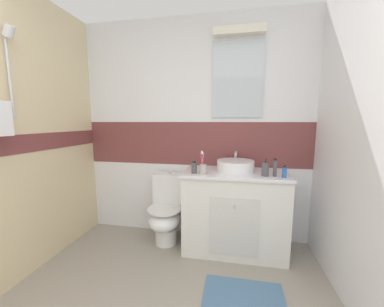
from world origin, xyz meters
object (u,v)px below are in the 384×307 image
(toothpaste_tube_upright, at_px, (275,168))
(perfume_flask_small, at_px, (284,172))
(toothbrush_cup, at_px, (203,168))
(soap_dispenser, at_px, (265,169))
(sink_basin, at_px, (235,165))
(lotion_bottle_short, at_px, (194,168))
(toilet, at_px, (167,211))

(toothpaste_tube_upright, height_order, perfume_flask_small, toothpaste_tube_upright)
(toothbrush_cup, bearing_deg, perfume_flask_small, 0.02)
(soap_dispenser, distance_m, perfume_flask_small, 0.17)
(toothbrush_cup, height_order, toothpaste_tube_upright, toothbrush_cup)
(sink_basin, relative_size, lotion_bottle_short, 3.38)
(perfume_flask_small, bearing_deg, toilet, 170.89)
(toothbrush_cup, bearing_deg, soap_dispenser, 3.08)
(toothbrush_cup, bearing_deg, toilet, 156.47)
(perfume_flask_small, bearing_deg, toothpaste_tube_upright, 155.85)
(sink_basin, distance_m, soap_dispenser, 0.32)
(soap_dispenser, bearing_deg, lotion_bottle_short, -178.56)
(lotion_bottle_short, distance_m, toothpaste_tube_upright, 0.76)
(perfume_flask_small, bearing_deg, lotion_bottle_short, 179.03)
(lotion_bottle_short, height_order, perfume_flask_small, lotion_bottle_short)
(lotion_bottle_short, bearing_deg, sink_basin, 24.06)
(sink_basin, xyz_separation_m, toilet, (-0.75, -0.00, -0.55))
(toilet, bearing_deg, perfume_flask_small, -9.11)
(sink_basin, distance_m, toilet, 0.93)
(sink_basin, xyz_separation_m, lotion_bottle_short, (-0.40, -0.18, -0.00))
(toilet, distance_m, perfume_flask_small, 1.32)
(sink_basin, xyz_separation_m, toothpaste_tube_upright, (0.36, -0.16, 0.02))
(toothbrush_cup, xyz_separation_m, perfume_flask_small, (0.75, 0.00, -0.00))
(sink_basin, relative_size, perfume_flask_small, 3.67)
(sink_basin, bearing_deg, toothbrush_cup, -148.12)
(toilet, height_order, lotion_bottle_short, lotion_bottle_short)
(lotion_bottle_short, bearing_deg, toilet, 153.16)
(toothbrush_cup, height_order, perfume_flask_small, toothbrush_cup)
(toilet, bearing_deg, lotion_bottle_short, -26.84)
(lotion_bottle_short, bearing_deg, toothpaste_tube_upright, 1.55)
(toilet, height_order, soap_dispenser, soap_dispenser)
(sink_basin, distance_m, lotion_bottle_short, 0.44)
(sink_basin, xyz_separation_m, toothbrush_cup, (-0.31, -0.19, -0.00))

